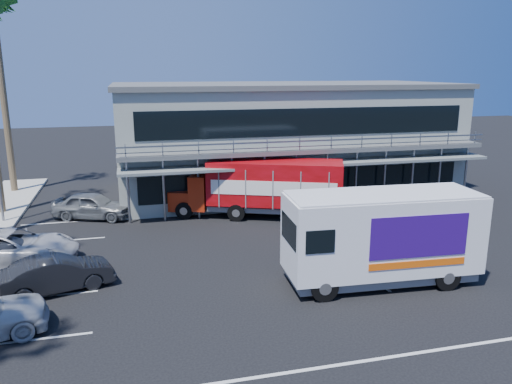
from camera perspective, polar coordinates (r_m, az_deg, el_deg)
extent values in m
plane|color=black|center=(20.75, 7.46, -9.54)|extent=(120.00, 120.00, 0.00)
cube|color=#949A8D|center=(34.52, 3.15, 6.01)|extent=(22.00, 10.00, 7.00)
cube|color=#515454|center=(34.22, 3.23, 12.08)|extent=(22.40, 10.40, 0.30)
cube|color=#515454|center=(29.27, 6.42, 4.73)|extent=(22.00, 1.20, 0.25)
cube|color=gray|center=(28.69, 6.83, 5.55)|extent=(22.00, 0.08, 0.90)
cube|color=slate|center=(29.11, 6.59, 3.28)|extent=(22.00, 1.80, 0.15)
cube|color=black|center=(30.18, 5.93, 1.15)|extent=(20.00, 0.06, 1.60)
cube|color=black|center=(29.60, 6.11, 7.97)|extent=(20.00, 0.06, 1.60)
cylinder|color=brown|center=(37.06, -26.82, 9.00)|extent=(0.44, 0.44, 12.00)
cube|color=#9E230C|center=(29.19, -8.22, -0.71)|extent=(1.99, 2.43, 1.11)
cube|color=#9E230C|center=(28.80, -6.30, 0.20)|extent=(1.73, 2.50, 1.95)
cube|color=black|center=(28.68, -6.33, 1.29)|extent=(0.78, 1.85, 0.65)
cube|color=#B40B16|center=(27.95, 2.20, 1.13)|extent=(7.76, 4.94, 2.42)
cube|color=slate|center=(28.30, 2.17, -1.72)|extent=(7.63, 4.62, 0.28)
cube|color=white|center=(26.83, 1.95, 0.39)|extent=(6.35, 2.59, 0.79)
cube|color=white|center=(29.10, 2.42, 1.45)|extent=(6.35, 2.59, 0.79)
cylinder|color=black|center=(28.28, -8.21, -2.12)|extent=(1.00, 0.62, 0.97)
cylinder|color=black|center=(30.18, -7.16, -1.06)|extent=(1.00, 0.62, 0.97)
cylinder|color=black|center=(27.63, -2.27, -2.37)|extent=(1.00, 0.62, 0.97)
cylinder|color=black|center=(29.56, -1.58, -1.27)|extent=(1.00, 0.62, 0.97)
cylinder|color=black|center=(27.23, 7.02, -2.71)|extent=(1.00, 0.62, 0.97)
cylinder|color=black|center=(29.19, 7.09, -1.58)|extent=(1.00, 0.62, 0.97)
cube|color=white|center=(19.89, 14.20, -4.51)|extent=(7.56, 2.95, 2.97)
cube|color=slate|center=(20.46, 13.93, -8.90)|extent=(7.25, 2.68, 0.37)
cube|color=black|center=(18.56, 3.83, -4.41)|extent=(0.17, 2.09, 1.01)
cube|color=white|center=(19.48, 14.46, -0.27)|extent=(7.41, 2.89, 0.08)
cube|color=#2E0C6D|center=(19.12, 18.19, -4.87)|extent=(3.82, 0.24, 1.59)
cube|color=#2E0C6D|center=(21.30, 14.85, -2.74)|extent=(3.82, 0.24, 1.59)
cube|color=#F2590C|center=(19.48, 17.96, -7.84)|extent=(3.82, 0.23, 0.27)
cylinder|color=black|center=(18.53, 7.82, -10.79)|extent=(1.03, 0.33, 1.02)
cylinder|color=black|center=(20.49, 5.78, -8.25)|extent=(1.03, 0.33, 1.02)
cylinder|color=black|center=(20.55, 21.00, -9.08)|extent=(1.03, 0.33, 1.02)
cylinder|color=black|center=(22.34, 17.97, -6.98)|extent=(1.03, 0.33, 1.02)
imported|color=black|center=(20.51, -21.85, -8.68)|extent=(4.39, 2.60, 1.37)
imported|color=silver|center=(23.78, -26.41, -5.80)|extent=(5.95, 3.28, 1.58)
imported|color=#2B303A|center=(23.52, -26.53, -6.33)|extent=(4.73, 2.16, 1.34)
imported|color=slate|center=(29.50, -18.18, -1.49)|extent=(4.70, 3.17, 1.49)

